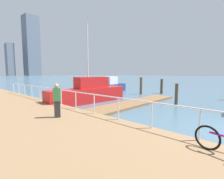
% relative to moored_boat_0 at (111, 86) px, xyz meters
% --- Properties ---
extents(ground_plane, '(300.00, 300.00, 0.00)m').
position_rel_moored_boat_0_xyz_m(ground_plane, '(-7.61, 4.72, -0.79)').
color(ground_plane, slate).
extents(floating_dock, '(11.23, 2.00, 0.18)m').
position_rel_moored_boat_0_xyz_m(floating_dock, '(-5.49, -7.82, -0.70)').
color(floating_dock, olive).
rests_on(floating_dock, ground_plane).
extents(boardwalk_railing, '(0.06, 26.34, 1.08)m').
position_rel_moored_boat_0_xyz_m(boardwalk_railing, '(-10.76, -8.02, 0.46)').
color(boardwalk_railing, white).
rests_on(boardwalk_railing, boardwalk).
extents(dock_piling_1, '(0.32, 0.32, 1.86)m').
position_rel_moored_boat_0_xyz_m(dock_piling_1, '(2.91, -6.24, 0.15)').
color(dock_piling_1, brown).
rests_on(dock_piling_1, ground_plane).
extents(dock_piling_2, '(0.31, 0.31, 2.10)m').
position_rel_moored_boat_0_xyz_m(dock_piling_2, '(0.49, -4.69, 0.26)').
color(dock_piling_2, brown).
rests_on(dock_piling_2, ground_plane).
extents(dock_piling_3, '(0.26, 0.26, 1.76)m').
position_rel_moored_boat_0_xyz_m(dock_piling_3, '(-3.11, -10.46, 0.09)').
color(dock_piling_3, brown).
rests_on(dock_piling_3, ground_plane).
extents(moored_boat_0, '(5.24, 2.48, 2.14)m').
position_rel_moored_boat_0_xyz_m(moored_boat_0, '(0.00, 0.00, 0.00)').
color(moored_boat_0, navy).
rests_on(moored_boat_0, ground_plane).
extents(moored_boat_1, '(7.52, 1.93, 6.84)m').
position_rel_moored_boat_0_xyz_m(moored_boat_1, '(-7.48, -4.38, 0.10)').
color(moored_boat_1, red).
rests_on(moored_boat_1, ground_plane).
extents(pedestrian_1, '(0.42, 0.38, 1.70)m').
position_rel_moored_boat_0_xyz_m(pedestrian_1, '(-12.53, -8.14, 0.50)').
color(pedestrian_1, '#333338').
rests_on(pedestrian_1, boardwalk).
extents(skyline_tower_4, '(7.31, 13.11, 31.33)m').
position_rel_moored_boat_0_xyz_m(skyline_tower_4, '(32.30, 167.00, 14.88)').
color(skyline_tower_4, slate).
rests_on(skyline_tower_4, ground_plane).
extents(skyline_tower_5, '(13.73, 12.55, 59.57)m').
position_rel_moored_boat_0_xyz_m(skyline_tower_5, '(50.03, 158.11, 29.00)').
color(skyline_tower_5, slate).
rests_on(skyline_tower_5, ground_plane).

